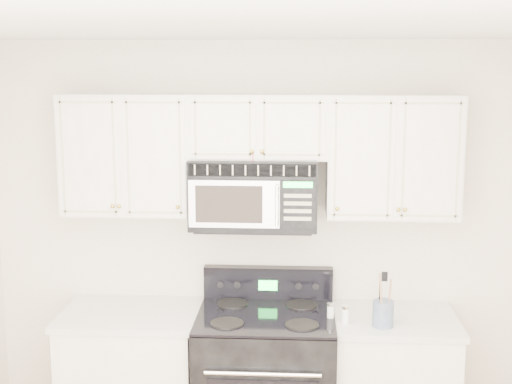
{
  "coord_description": "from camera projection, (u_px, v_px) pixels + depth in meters",
  "views": [
    {
      "loc": [
        0.25,
        -2.78,
        2.46
      ],
      "look_at": [
        0.0,
        1.3,
        1.71
      ],
      "focal_mm": 50.0,
      "sensor_mm": 36.0,
      "label": 1
    }
  ],
  "objects": [
    {
      "name": "room",
      "position": [
        237.0,
        346.0,
        2.95
      ],
      "size": [
        3.51,
        3.51,
        2.61
      ],
      "color": "#A58850",
      "rests_on": "ground"
    },
    {
      "name": "shaker_pepper",
      "position": [
        345.0,
        315.0,
        4.25
      ],
      "size": [
        0.05,
        0.05,
        0.11
      ],
      "color": "white",
      "rests_on": "base_cabinet_right"
    },
    {
      "name": "base_cabinet_left",
      "position": [
        133.0,
        384.0,
        4.57
      ],
      "size": [
        0.86,
        0.65,
        0.92
      ],
      "color": "beige",
      "rests_on": "ground"
    },
    {
      "name": "shaker_salt",
      "position": [
        331.0,
        311.0,
        4.31
      ],
      "size": [
        0.04,
        0.04,
        0.11
      ],
      "color": "white",
      "rests_on": "base_cabinet_right"
    },
    {
      "name": "range",
      "position": [
        266.0,
        382.0,
        4.46
      ],
      "size": [
        0.84,
        0.76,
        1.14
      ],
      "color": "black",
      "rests_on": "ground"
    },
    {
      "name": "upper_cabinets",
      "position": [
        259.0,
        149.0,
        4.39
      ],
      "size": [
        2.44,
        0.37,
        0.75
      ],
      "color": "beige",
      "rests_on": "ground"
    },
    {
      "name": "utensil_crock",
      "position": [
        383.0,
        313.0,
        4.2
      ],
      "size": [
        0.13,
        0.13,
        0.33
      ],
      "color": "slate",
      "rests_on": "base_cabinet_right"
    },
    {
      "name": "microwave",
      "position": [
        254.0,
        193.0,
        4.41
      ],
      "size": [
        0.78,
        0.44,
        0.43
      ],
      "color": "black",
      "rests_on": "ground"
    }
  ]
}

